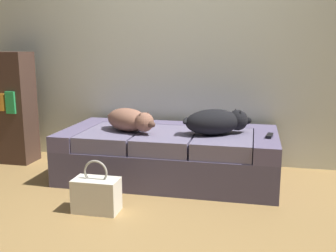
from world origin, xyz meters
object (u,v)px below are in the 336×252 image
handbag (96,194)px  bookshelf (5,107)px  tv_remote (269,136)px  couch (169,154)px  dog_tan (130,120)px  dog_dark (217,122)px

handbag → bookshelf: 1.75m
tv_remote → handbag: tv_remote is taller
couch → dog_tan: 0.46m
handbag → dog_tan: bearing=87.7°
couch → dog_tan: bearing=-161.1°
couch → tv_remote: size_ratio=12.32×
couch → bookshelf: (-1.72, 0.17, 0.34)m
dog_tan → handbag: size_ratio=1.45×
handbag → bookshelf: bookshelf is taller
tv_remote → handbag: 1.45m
couch → handbag: couch is taller
dog_tan → tv_remote: (1.17, 0.04, -0.09)m
tv_remote → dog_tan: bearing=-169.4°
dog_dark → bookshelf: size_ratio=0.54×
dog_tan → handbag: dog_tan is taller
dog_dark → tv_remote: 0.44m
couch → handbag: (-0.35, -0.82, -0.09)m
dog_dark → handbag: bearing=-135.2°
couch → handbag: bearing=-113.0°
couch → bookshelf: bookshelf is taller
dog_tan → couch: bearing=18.9°
couch → bookshelf: bearing=174.3°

